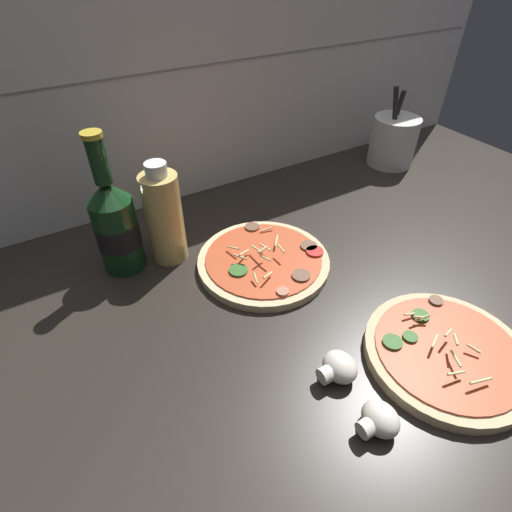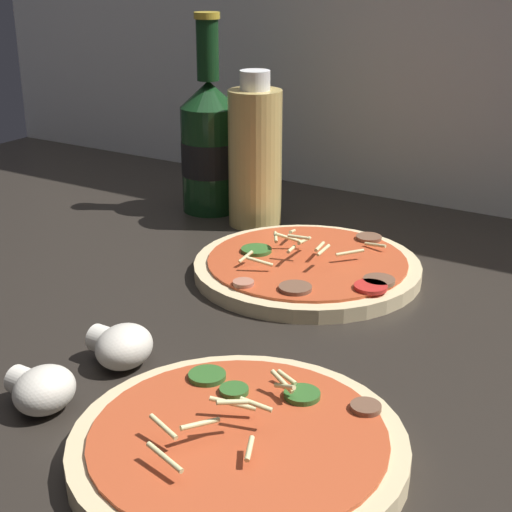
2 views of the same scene
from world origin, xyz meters
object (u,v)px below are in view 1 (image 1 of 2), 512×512
Objects in this scene: beer_bottle at (116,225)px; mushroom_left at (379,420)px; mushroom_right at (338,368)px; pizza_near at (446,353)px; oil_bottle at (164,217)px; pizza_far at (264,261)px; utensil_crock at (393,141)px.

beer_bottle is 50.58cm from mushroom_left.
mushroom_right is at bearing -64.79° from beer_bottle.
pizza_near is 56.03cm from beer_bottle.
oil_bottle is at bearing 120.91° from pizza_near.
oil_bottle is (-25.42, 42.46, 7.80)cm from pizza_near.
beer_bottle reaches higher than mushroom_right.
mushroom_right is at bearing -98.37° from pizza_far.
utensil_crock reaches higher than pizza_near.
oil_bottle is at bearing -12.16° from beer_bottle.
beer_bottle is at bearing 167.84° from oil_bottle.
beer_bottle is 1.32× the size of oil_bottle.
beer_bottle is at bearing -175.72° from utensil_crock.
utensil_crock reaches higher than oil_bottle.
mushroom_right is (10.05, -36.79, -6.99)cm from oil_bottle.
pizza_near is 4.22× the size of mushroom_right.
mushroom_left is 8.36cm from mushroom_right.
utensil_crock reaches higher than mushroom_left.
mushroom_left is at bearing -69.44° from beer_bottle.
oil_bottle reaches higher than pizza_far.
pizza_near is 4.38× the size of mushroom_left.
mushroom_right is (-3.73, -25.38, 0.92)cm from pizza_far.
utensil_crock is (54.70, 52.28, 4.45)cm from mushroom_left.
pizza_far is at bearing 110.54° from pizza_near.
mushroom_left is at bearing -97.26° from pizza_far.
mushroom_left is at bearing -170.47° from pizza_near.
oil_bottle is at bearing 140.38° from pizza_far.
mushroom_left is (17.58, -46.88, -7.21)cm from beer_bottle.
beer_bottle is at bearing 127.16° from pizza_near.
mushroom_right is (18.14, -38.54, -7.14)cm from beer_bottle.
pizza_near is 50.10cm from oil_bottle.
utensil_crock is at bearing 4.28° from beer_bottle.
beer_bottle reaches higher than oil_bottle.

